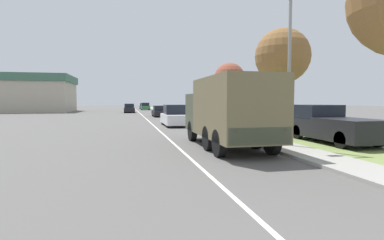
# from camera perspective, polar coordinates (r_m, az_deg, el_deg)

# --- Properties ---
(ground_plane) EXTENTS (180.00, 180.00, 0.00)m
(ground_plane) POSITION_cam_1_polar(r_m,az_deg,el_deg) (40.40, -9.26, 0.71)
(ground_plane) COLOR #565451
(lane_centre_stripe) EXTENTS (0.12, 120.00, 0.00)m
(lane_centre_stripe) POSITION_cam_1_polar(r_m,az_deg,el_deg) (40.40, -9.26, 0.72)
(lane_centre_stripe) COLOR silver
(lane_centre_stripe) RESTS_ON ground
(sidewalk_right) EXTENTS (1.80, 120.00, 0.12)m
(sidewalk_right) POSITION_cam_1_polar(r_m,az_deg,el_deg) (40.90, -2.96, 0.88)
(sidewalk_right) COLOR #9E9B93
(sidewalk_right) RESTS_ON ground
(grass_strip_right) EXTENTS (7.00, 120.00, 0.02)m
(grass_strip_right) POSITION_cam_1_polar(r_m,az_deg,el_deg) (41.85, 2.99, 0.87)
(grass_strip_right) COLOR olive
(grass_strip_right) RESTS_ON ground
(military_truck) EXTENTS (2.43, 6.92, 3.06)m
(military_truck) POSITION_cam_1_polar(r_m,az_deg,el_deg) (13.32, 6.98, 1.88)
(military_truck) COLOR #474C38
(military_truck) RESTS_ON ground
(car_nearest_ahead) EXTENTS (1.86, 4.70, 1.75)m
(car_nearest_ahead) POSITION_cam_1_polar(r_m,az_deg,el_deg) (24.93, -3.32, 0.69)
(car_nearest_ahead) COLOR silver
(car_nearest_ahead) RESTS_ON ground
(car_second_ahead) EXTENTS (1.90, 4.12, 1.43)m
(car_second_ahead) POSITION_cam_1_polar(r_m,az_deg,el_deg) (39.19, -6.09, 1.60)
(car_second_ahead) COLOR black
(car_second_ahead) RESTS_ON ground
(car_third_ahead) EXTENTS (1.80, 4.76, 1.55)m
(car_third_ahead) POSITION_cam_1_polar(r_m,az_deg,el_deg) (53.02, -11.87, 2.15)
(car_third_ahead) COLOR black
(car_third_ahead) RESTS_ON ground
(car_fourth_ahead) EXTENTS (1.92, 4.25, 1.60)m
(car_fourth_ahead) POSITION_cam_1_polar(r_m,az_deg,el_deg) (68.00, -8.89, 2.53)
(car_fourth_ahead) COLOR #336B3D
(car_fourth_ahead) RESTS_ON ground
(car_farthest_ahead) EXTENTS (1.70, 4.64, 1.44)m
(car_farthest_ahead) POSITION_cam_1_polar(r_m,az_deg,el_deg) (75.79, -9.29, 2.60)
(car_farthest_ahead) COLOR navy
(car_farthest_ahead) RESTS_ON ground
(pickup_truck) EXTENTS (2.10, 5.11, 1.85)m
(pickup_truck) POSITION_cam_1_polar(r_m,az_deg,el_deg) (16.52, 24.91, -0.82)
(pickup_truck) COLOR black
(pickup_truck) RESTS_ON grass_strip_right
(lamp_post) EXTENTS (1.69, 0.24, 6.54)m
(lamp_post) POSITION_cam_1_polar(r_m,az_deg,el_deg) (13.89, 17.27, 11.63)
(lamp_post) COLOR gray
(lamp_post) RESTS_ON sidewalk_right
(tree_mid_right) EXTENTS (3.85, 3.85, 7.14)m
(tree_mid_right) POSITION_cam_1_polar(r_m,az_deg,el_deg) (22.48, 16.85, 11.55)
(tree_mid_right) COLOR brown
(tree_mid_right) RESTS_ON grass_strip_right
(tree_far_right) EXTENTS (3.17, 3.17, 6.01)m
(tree_far_right) POSITION_cam_1_polar(r_m,az_deg,el_deg) (31.77, 7.15, 7.90)
(tree_far_right) COLOR brown
(tree_far_right) RESTS_ON grass_strip_right
(building_distant) EXTENTS (17.30, 13.03, 6.73)m
(building_distant) POSITION_cam_1_polar(r_m,az_deg,el_deg) (63.49, -29.46, 4.44)
(building_distant) COLOR #B2A893
(building_distant) RESTS_ON ground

